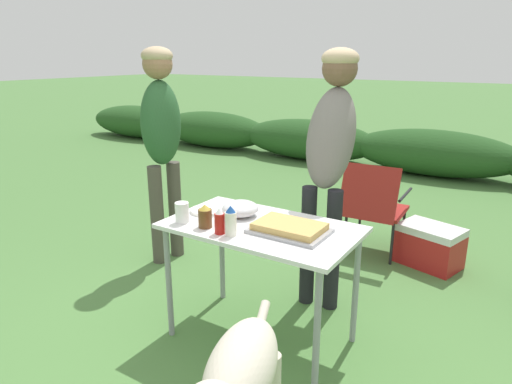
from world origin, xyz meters
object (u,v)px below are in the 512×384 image
Objects in this scene: food_tray at (289,228)px; plate_stack at (207,210)px; beer_bottle at (205,216)px; mayo_bottle at (231,221)px; ketchup_bottle at (220,221)px; standing_person_in_red_jacket at (161,131)px; camp_chair_green_behind_table at (374,204)px; folding_table at (261,238)px; standing_person_in_olive_jacket at (331,143)px; cooler_box at (430,246)px; mixing_bowl at (240,208)px; paper_cup_stack at (182,213)px.

food_tray reaches higher than plate_stack.
beer_bottle is 0.80× the size of mayo_bottle.
beer_bottle is (0.15, -0.21, 0.05)m from plate_stack.
ketchup_bottle is 1.09× the size of beer_bottle.
mayo_bottle is (0.35, -0.23, 0.07)m from plate_stack.
food_tray is at bearing -103.14° from standing_person_in_red_jacket.
food_tray is 0.48m from beer_bottle.
camp_chair_green_behind_table is at bearing 76.21° from beer_bottle.
plate_stack is 0.27m from beer_bottle.
folding_table is 0.35m from beer_bottle.
ketchup_bottle reaches higher than food_tray.
standing_person_in_olive_jacket reaches higher than food_tray.
cooler_box is at bearing 68.40° from folding_table.
standing_person_in_red_jacket is 3.17× the size of cooler_box.
beer_bottle is (-0.13, 0.03, -0.01)m from ketchup_bottle.
standing_person_in_red_jacket is at bearing 158.63° from food_tray.
folding_table is at bearing 84.43° from cooler_box.
mixing_bowl is 1.51× the size of ketchup_bottle.
mayo_bottle reaches higher than beer_bottle.
standing_person_in_red_jacket reaches higher than food_tray.
standing_person_in_olive_jacket is (0.24, 0.91, 0.31)m from ketchup_bottle.
paper_cup_stack is 0.36m from mayo_bottle.
beer_bottle reaches higher than mixing_bowl.
ketchup_bottle is at bearing -4.34° from paper_cup_stack.
standing_person_in_olive_jacket reaches higher than mayo_bottle.
beer_bottle is 0.16× the size of camp_chair_green_behind_table.
beer_bottle is 1.31m from standing_person_in_red_jacket.
folding_table is 7.45× the size of ketchup_bottle.
standing_person_in_olive_jacket reaches higher than folding_table.
standing_person_in_olive_jacket reaches higher than paper_cup_stack.
paper_cup_stack is 0.29m from ketchup_bottle.
standing_person_in_red_jacket is (-0.87, 0.54, 0.35)m from plate_stack.
mayo_bottle is (0.13, -0.29, 0.03)m from mixing_bowl.
mixing_bowl is at bearing -106.18° from camp_chair_green_behind_table.
folding_table is 0.27m from mayo_bottle.
paper_cup_stack reaches higher than plate_stack.
paper_cup_stack reaches higher than folding_table.
folding_table reaches higher than cooler_box.
ketchup_bottle is 0.13m from beer_bottle.
beer_bottle reaches higher than paper_cup_stack.
paper_cup_stack is 1.08m from standing_person_in_olive_jacket.
food_tray is 1.79m from cooler_box.
folding_table is at bearing -2.66° from plate_stack.
standing_person_in_red_jacket is (-1.22, 0.78, 0.28)m from mayo_bottle.
beer_bottle is at bearing 165.82° from ketchup_bottle.
beer_bottle is at bearing 3.50° from paper_cup_stack.
folding_table is at bearing 36.99° from beer_bottle.
food_tray is 0.39m from mixing_bowl.
ketchup_bottle reaches higher than paper_cup_stack.
ketchup_bottle is 0.87× the size of mayo_bottle.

